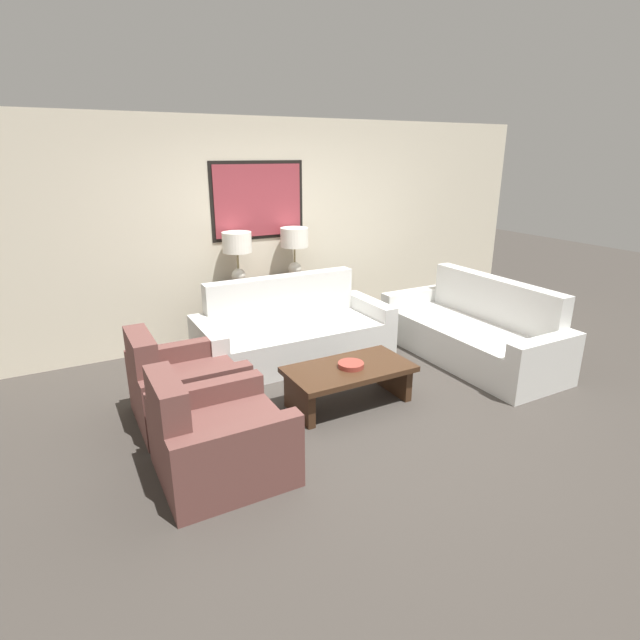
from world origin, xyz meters
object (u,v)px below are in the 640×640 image
(couch_by_back_wall, at_px, (293,334))
(decorative_bowl, at_px, (351,365))
(couch_by_side, at_px, (472,333))
(table_lamp_left, at_px, (237,248))
(armchair_near_back_wall, at_px, (184,389))
(console_table, at_px, (269,310))
(coffee_table, at_px, (349,376))
(armchair_near_camera, at_px, (217,440))
(table_lamp_right, at_px, (294,242))

(couch_by_back_wall, distance_m, decorative_bowl, 1.28)
(couch_by_side, xyz_separation_m, decorative_bowl, (-1.82, -0.30, 0.11))
(table_lamp_left, distance_m, decorative_bowl, 2.15)
(armchair_near_back_wall, bearing_deg, console_table, 45.89)
(table_lamp_left, height_order, armchair_near_back_wall, table_lamp_left)
(coffee_table, xyz_separation_m, armchair_near_back_wall, (-1.41, 0.47, 0.00))
(console_table, bearing_deg, decorative_bowl, -90.58)
(coffee_table, xyz_separation_m, armchair_near_camera, (-1.41, -0.47, 0.00))
(couch_by_back_wall, bearing_deg, table_lamp_right, 62.15)
(coffee_table, distance_m, armchair_near_back_wall, 1.48)
(table_lamp_right, height_order, armchair_near_camera, table_lamp_right)
(coffee_table, relative_size, armchair_near_camera, 1.29)
(table_lamp_right, height_order, couch_by_back_wall, table_lamp_right)
(couch_by_back_wall, bearing_deg, couch_by_side, -28.25)
(table_lamp_left, height_order, table_lamp_right, same)
(console_table, distance_m, armchair_near_camera, 2.82)
(console_table, relative_size, table_lamp_left, 1.97)
(couch_by_side, height_order, decorative_bowl, couch_by_side)
(console_table, distance_m, table_lamp_right, 0.90)
(table_lamp_right, distance_m, couch_by_back_wall, 1.20)
(table_lamp_right, relative_size, armchair_near_back_wall, 0.68)
(console_table, height_order, couch_by_back_wall, couch_by_back_wall)
(console_table, height_order, armchair_near_camera, armchair_near_camera)
(coffee_table, bearing_deg, armchair_near_back_wall, 161.41)
(couch_by_back_wall, distance_m, armchair_near_back_wall, 1.64)
(couch_by_back_wall, bearing_deg, table_lamp_left, 117.85)
(couch_by_side, bearing_deg, console_table, 137.23)
(couch_by_back_wall, height_order, armchair_near_camera, couch_by_back_wall)
(couch_by_back_wall, relative_size, coffee_table, 1.87)
(console_table, xyz_separation_m, armchair_near_back_wall, (-1.44, -1.48, -0.10))
(console_table, relative_size, coffee_table, 1.04)
(table_lamp_right, bearing_deg, couch_by_side, -49.31)
(armchair_near_back_wall, xyz_separation_m, armchair_near_camera, (0.00, -0.95, 0.00))
(armchair_near_camera, bearing_deg, decorative_bowl, 17.91)
(table_lamp_left, bearing_deg, armchair_near_back_wall, -125.76)
(armchair_near_back_wall, bearing_deg, armchair_near_camera, -90.00)
(console_table, bearing_deg, table_lamp_left, 180.00)
(couch_by_back_wall, distance_m, armchair_near_camera, 2.25)
(table_lamp_left, height_order, armchair_near_camera, table_lamp_left)
(couch_by_side, height_order, armchair_near_camera, couch_by_side)
(couch_by_side, xyz_separation_m, armchair_near_back_wall, (-3.24, 0.19, -0.01))
(console_table, height_order, couch_by_side, couch_by_side)
(armchair_near_back_wall, bearing_deg, coffee_table, -18.59)
(decorative_bowl, bearing_deg, couch_by_back_wall, 89.09)
(couch_by_back_wall, height_order, coffee_table, couch_by_back_wall)
(couch_by_back_wall, distance_m, couch_by_side, 2.05)
(table_lamp_left, height_order, couch_by_side, table_lamp_left)
(console_table, relative_size, armchair_near_back_wall, 1.35)
(table_lamp_left, relative_size, table_lamp_right, 1.00)
(couch_by_side, relative_size, decorative_bowl, 9.11)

